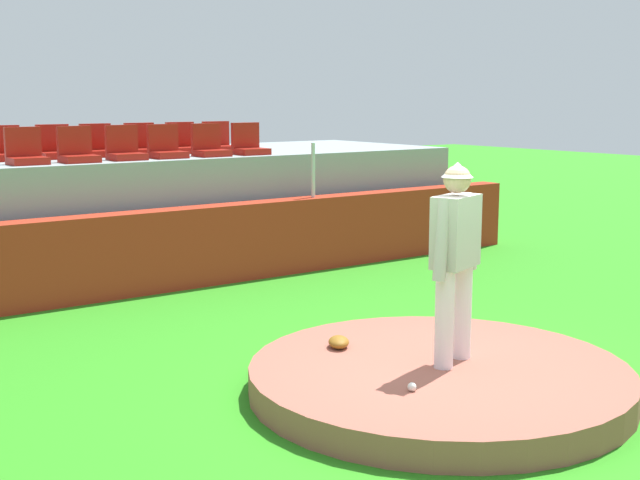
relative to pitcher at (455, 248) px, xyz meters
name	(u,v)px	position (x,y,z in m)	size (l,w,h in m)	color
ground_plane	(438,392)	(-0.15, 0.01, -1.32)	(60.00, 60.00, 0.00)	#2B891B
pitchers_mound	(439,379)	(-0.15, 0.01, -1.19)	(3.47, 3.47, 0.26)	#985444
pitcher	(455,248)	(0.00, 0.00, 0.00)	(0.75, 0.42, 1.84)	white
baseball	(412,387)	(-0.82, -0.36, -1.03)	(0.07, 0.07, 0.07)	white
fielding_glove	(339,342)	(-0.56, 0.98, -1.01)	(0.30, 0.20, 0.11)	brown
brick_barrier	(177,249)	(-0.15, 5.29, -0.76)	(12.72, 0.40, 1.13)	#A72B18
fence_post_right	(313,170)	(2.20, 5.29, 0.23)	(0.06, 0.06, 0.84)	silver
bleacher_platform	(116,210)	(-0.15, 7.44, -0.44)	(11.30, 3.47, 1.77)	#88989A
stadium_chair_0	(26,153)	(-1.89, 6.25, 0.60)	(0.48, 0.44, 0.50)	maroon
stadium_chair_1	(77,151)	(-1.19, 6.21, 0.60)	(0.48, 0.44, 0.50)	maroon
stadium_chair_2	(125,149)	(-0.47, 6.25, 0.60)	(0.48, 0.44, 0.50)	maroon
stadium_chair_3	(166,148)	(0.18, 6.26, 0.60)	(0.48, 0.44, 0.50)	maroon
stadium_chair_4	(209,146)	(0.89, 6.22, 0.60)	(0.48, 0.44, 0.50)	maroon
stadium_chair_5	(249,145)	(1.60, 6.22, 0.60)	(0.48, 0.44, 0.50)	maroon
stadium_chair_6	(5,150)	(-1.92, 7.11, 0.60)	(0.48, 0.44, 0.50)	maroon
stadium_chair_7	(55,148)	(-1.19, 7.11, 0.60)	(0.48, 0.44, 0.50)	maroon
stadium_chair_8	(98,146)	(-0.53, 7.12, 0.60)	(0.48, 0.44, 0.50)	maroon
stadium_chair_9	(142,145)	(0.18, 7.11, 0.60)	(0.48, 0.44, 0.50)	maroon
stadium_chair_10	(183,144)	(0.90, 7.12, 0.60)	(0.48, 0.44, 0.50)	maroon
stadium_chair_11	(219,142)	(1.58, 7.15, 0.60)	(0.48, 0.44, 0.50)	maroon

